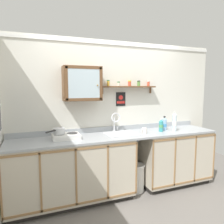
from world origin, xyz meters
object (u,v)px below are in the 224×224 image
hot_plate_stove (66,136)px  wall_cabinet (82,84)px  saucepan (59,131)px  bottle_water_clear_2 (174,122)px  mug (144,131)px  trash_bin (136,177)px  bottle_water_blue_0 (164,124)px  warning_sign (121,99)px  sink (121,134)px  bottle_detergent_teal_1 (161,126)px

hot_plate_stove → wall_cabinet: (0.28, 0.16, 0.75)m
saucepan → bottle_water_clear_2: bottle_water_clear_2 is taller
bottle_water_clear_2 → mug: bearing=177.7°
saucepan → trash_bin: 1.46m
hot_plate_stove → mug: 1.21m
bottle_water_blue_0 → bottle_water_clear_2: (0.10, -0.14, 0.04)m
wall_cabinet → warning_sign: wall_cabinet is taller
hot_plate_stove → bottle_water_clear_2: bottle_water_clear_2 is taller
trash_bin → saucepan: bearing=175.6°
hot_plate_stove → sink: bearing=1.3°
bottle_water_blue_0 → warning_sign: 0.86m
saucepan → bottle_water_blue_0: size_ratio=1.15×
sink → bottle_detergent_teal_1: 0.70m
warning_sign → trash_bin: 1.30m
bottle_water_blue_0 → mug: (-0.46, -0.12, -0.06)m
wall_cabinet → sink: bearing=-13.6°
bottle_water_clear_2 → mug: (-0.56, 0.02, -0.10)m
bottle_detergent_teal_1 → sink: bearing=173.3°
warning_sign → trash_bin: warning_sign is taller
bottle_detergent_teal_1 → wall_cabinet: (-1.27, 0.22, 0.68)m
bottle_water_blue_0 → saucepan: bearing=180.0°
wall_cabinet → trash_bin: 1.72m
trash_bin → sink: bearing=158.5°
hot_plate_stove → trash_bin: hot_plate_stove is taller
bottle_detergent_teal_1 → trash_bin: size_ratio=0.49×
saucepan → warning_sign: 1.17m
mug → wall_cabinet: bearing=164.2°
saucepan → bottle_detergent_teal_1: (1.64, -0.08, -0.02)m
saucepan → hot_plate_stove: bearing=-10.0°
bottle_water_blue_0 → bottle_water_clear_2: bearing=-55.9°
saucepan → wall_cabinet: 0.78m
bottle_water_blue_0 → wall_cabinet: wall_cabinet is taller
wall_cabinet → warning_sign: (0.69, 0.12, -0.26)m
trash_bin → mug: bearing=-14.6°
mug → wall_cabinet: 1.21m
saucepan → trash_bin: saucepan is taller
sink → hot_plate_stove: bearing=-178.7°
bottle_detergent_teal_1 → bottle_water_clear_2: bottle_water_clear_2 is taller
hot_plate_stove → warning_sign: 1.12m
sink → saucepan: bearing=-179.9°
saucepan → bottle_detergent_teal_1: size_ratio=1.25×
sink → saucepan: sink is taller
sink → wall_cabinet: wall_cabinet is taller
bottle_water_blue_0 → mug: size_ratio=2.13×
sink → hot_plate_stove: (-0.86, -0.02, 0.05)m
bottle_water_blue_0 → mug: bearing=-165.3°
saucepan → trash_bin: (1.19, -0.09, -0.84)m
sink → bottle_water_blue_0: bearing=-0.2°
saucepan → wall_cabinet: wall_cabinet is taller
wall_cabinet → trash_bin: wall_cabinet is taller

